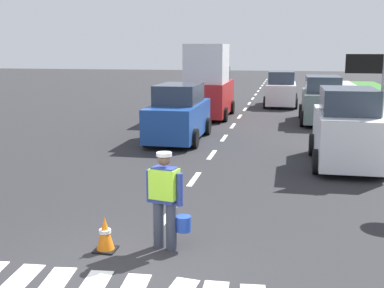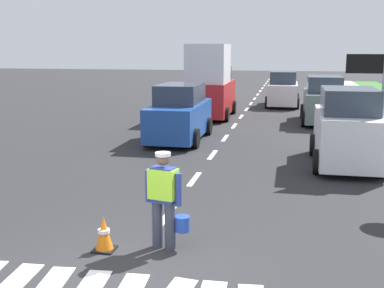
% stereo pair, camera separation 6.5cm
% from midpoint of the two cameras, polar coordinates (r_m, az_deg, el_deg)
% --- Properties ---
extents(ground_plane, '(96.00, 96.00, 0.00)m').
position_cam_midpoint_polar(ground_plane, '(27.60, 6.21, 4.13)').
color(ground_plane, '#28282B').
extents(lane_center_line, '(0.14, 46.40, 0.01)m').
position_cam_midpoint_polar(lane_center_line, '(31.76, 6.88, 5.04)').
color(lane_center_line, silver).
rests_on(lane_center_line, ground).
extents(road_worker, '(0.77, 0.37, 1.67)m').
position_cam_midpoint_polar(road_worker, '(8.16, -3.29, -6.08)').
color(road_worker, '#383D4C').
rests_on(road_worker, ground).
extents(lane_direction_sign, '(1.16, 0.11, 3.20)m').
position_cam_midpoint_polar(lane_direction_sign, '(13.67, 20.38, 6.52)').
color(lane_direction_sign, gray).
rests_on(lane_direction_sign, ground).
extents(traffic_cone_near, '(0.36, 0.36, 0.60)m').
position_cam_midpoint_polar(traffic_cone_near, '(8.41, -10.37, -10.32)').
color(traffic_cone_near, black).
rests_on(traffic_cone_near, ground).
extents(delivery_truck, '(2.16, 4.60, 3.54)m').
position_cam_midpoint_polar(delivery_truck, '(23.80, 1.90, 6.97)').
color(delivery_truck, red).
rests_on(delivery_truck, ground).
extents(car_outgoing_far, '(1.90, 4.15, 2.04)m').
position_cam_midpoint_polar(car_outgoing_far, '(29.13, 10.35, 6.25)').
color(car_outgoing_far, silver).
rests_on(car_outgoing_far, ground).
extents(car_parked_curbside, '(1.92, 3.86, 2.24)m').
position_cam_midpoint_polar(car_parked_curbside, '(14.65, 17.49, 1.59)').
color(car_parked_curbside, silver).
rests_on(car_parked_curbside, ground).
extents(car_oncoming_lead, '(1.93, 4.32, 2.06)m').
position_cam_midpoint_polar(car_oncoming_lead, '(17.91, -1.67, 3.49)').
color(car_oncoming_lead, '#1E4799').
rests_on(car_oncoming_lead, ground).
extents(car_parked_far, '(1.93, 4.26, 2.13)m').
position_cam_midpoint_polar(car_parked_far, '(22.90, 14.87, 4.87)').
color(car_parked_far, slate).
rests_on(car_parked_far, ground).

